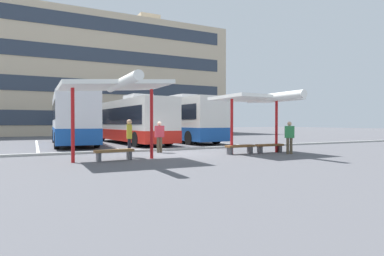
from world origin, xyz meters
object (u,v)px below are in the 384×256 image
coach_bus_1 (131,122)px  waiting_shelter_1 (258,99)px  coach_bus_2 (175,121)px  waiting_passenger_1 (159,135)px  bench_0 (114,152)px  waiting_passenger_0 (129,135)px  waiting_shelter_0 (116,87)px  coach_bus_0 (73,120)px  bench_1 (240,147)px  waiting_passenger_2 (289,135)px  bench_2 (270,146)px

coach_bus_1 → waiting_shelter_1: size_ratio=2.34×
coach_bus_1 → waiting_shelter_1: bearing=-72.1°
coach_bus_2 → waiting_passenger_1: 10.26m
coach_bus_2 → bench_0: 13.89m
waiting_passenger_0 → waiting_passenger_1: size_ratio=1.05×
coach_bus_2 → waiting_shelter_1: bearing=-92.6°
waiting_shelter_0 → waiting_passenger_0: size_ratio=2.87×
coach_bus_0 → waiting_shelter_0: coach_bus_0 is taller
bench_1 → waiting_passenger_2: 2.55m
bench_2 → coach_bus_0: bearing=128.2°
coach_bus_1 → bench_1: bearing=-76.1°
coach_bus_1 → waiting_passenger_0: size_ratio=6.63×
coach_bus_1 → waiting_shelter_1: 11.42m
bench_0 → bench_2: size_ratio=1.05×
coach_bus_2 → waiting_shelter_0: size_ratio=2.55×
bench_0 → bench_1: bearing=-0.7°
coach_bus_2 → bench_2: coach_bus_2 is taller
coach_bus_2 → waiting_passenger_1: (-4.77, -9.05, -0.81)m
bench_2 → waiting_passenger_1: size_ratio=0.97×
waiting_passenger_0 → waiting_passenger_1: 2.61m
coach_bus_1 → coach_bus_0: bearing=176.7°
waiting_shelter_1 → waiting_passenger_2: size_ratio=2.99×
waiting_shelter_1 → bench_1: size_ratio=3.06×
coach_bus_2 → coach_bus_0: bearing=-174.2°
bench_1 → coach_bus_0: bearing=122.0°
bench_2 → coach_bus_1: bearing=112.5°
waiting_shelter_0 → waiting_shelter_1: bearing=-0.7°
bench_0 → waiting_passenger_1: 3.84m
bench_2 → waiting_passenger_2: waiting_passenger_2 is taller
waiting_passenger_0 → waiting_passenger_1: bearing=38.3°
bench_0 → waiting_passenger_1: waiting_passenger_1 is taller
coach_bus_0 → coach_bus_1: (4.12, -0.24, -0.12)m
coach_bus_2 → bench_1: coach_bus_2 is taller
bench_1 → waiting_passenger_0: waiting_passenger_0 is taller
waiting_shelter_1 → waiting_passenger_2: bearing=-29.3°
bench_2 → waiting_passenger_1: bearing=153.0°
bench_2 → waiting_shelter_0: bearing=-179.1°
coach_bus_1 → bench_0: size_ratio=6.90×
waiting_shelter_0 → bench_2: bearing=0.9°
coach_bus_1 → bench_2: coach_bus_1 is taller
bench_2 → waiting_passenger_1: 5.78m
bench_0 → waiting_passenger_0: bearing=44.0°
waiting_passenger_1 → waiting_shelter_0: bearing=-136.7°
coach_bus_0 → waiting_passenger_0: 9.97m
bench_0 → bench_1: size_ratio=1.04×
coach_bus_2 → bench_2: (0.36, -11.67, -1.41)m
waiting_passenger_1 → coach_bus_1: bearing=84.8°
coach_bus_2 → bench_1: 11.74m
coach_bus_1 → waiting_shelter_1: (3.50, -10.81, 1.09)m
bench_0 → waiting_passenger_1: (2.90, 2.44, 0.60)m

